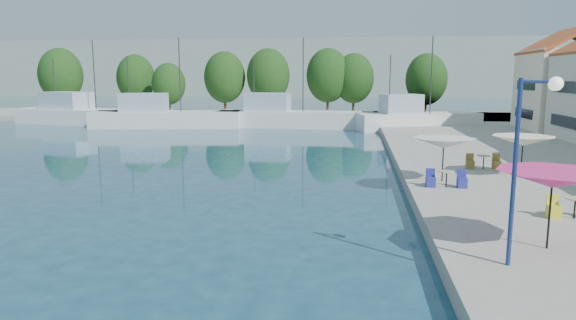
# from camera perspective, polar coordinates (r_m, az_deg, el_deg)

# --- Properties ---
(quay_far) EXTENTS (90.00, 16.00, 0.60)m
(quay_far) POSITION_cam_1_polar(r_m,az_deg,el_deg) (69.56, -2.01, 4.87)
(quay_far) COLOR gray
(quay_far) RESTS_ON ground
(hill_west) EXTENTS (180.00, 40.00, 16.00)m
(hill_west) POSITION_cam_1_polar(r_m,az_deg,el_deg) (164.86, -4.24, 10.07)
(hill_west) COLOR gray
(hill_west) RESTS_ON ground
(hill_east) EXTENTS (140.00, 40.00, 12.00)m
(hill_east) POSITION_cam_1_polar(r_m,az_deg,el_deg) (185.03, 19.16, 8.88)
(hill_east) COLOR gray
(hill_east) RESTS_ON ground
(building_06) EXTENTS (9.00, 8.80, 10.20)m
(building_06) POSITION_cam_1_polar(r_m,az_deg,el_deg) (56.25, 29.21, 7.97)
(building_06) COLOR #F7E5C5
(building_06) RESTS_ON quay_right
(trawler_01) EXTENTS (18.37, 8.98, 10.20)m
(trawler_01) POSITION_cam_1_polar(r_m,az_deg,el_deg) (66.25, -21.93, 4.65)
(trawler_01) COLOR white
(trawler_01) RESTS_ON ground
(trawler_02) EXTENTS (16.69, 6.69, 10.20)m
(trawler_02) POSITION_cam_1_polar(r_m,az_deg,el_deg) (59.04, -13.74, 4.57)
(trawler_02) COLOR silver
(trawler_02) RESTS_ON ground
(trawler_03) EXTENTS (16.19, 5.03, 10.20)m
(trawler_03) POSITION_cam_1_polar(r_m,az_deg,el_deg) (57.58, -0.32, 4.73)
(trawler_03) COLOR silver
(trawler_03) RESTS_ON ground
(trawler_04) EXTENTS (13.64, 7.71, 10.20)m
(trawler_04) POSITION_cam_1_polar(r_m,az_deg,el_deg) (56.05, 13.92, 4.33)
(trawler_04) COLOR silver
(trawler_04) RESTS_ON ground
(tree_01) EXTENTS (6.13, 6.13, 9.08)m
(tree_01) POSITION_cam_1_polar(r_m,az_deg,el_deg) (81.35, -23.94, 8.63)
(tree_01) COLOR #3F2B19
(tree_01) RESTS_ON quay_far
(tree_02) EXTENTS (5.59, 5.59, 8.27)m
(tree_02) POSITION_cam_1_polar(r_m,az_deg,el_deg) (80.08, -16.55, 8.71)
(tree_02) COLOR #3F2B19
(tree_02) RESTS_ON quay_far
(tree_03) EXTENTS (4.67, 4.67, 6.92)m
(tree_03) POSITION_cam_1_polar(r_m,az_deg,el_deg) (74.44, -13.12, 8.23)
(tree_03) COLOR #3F2B19
(tree_03) RESTS_ON quay_far
(tree_04) EXTENTS (5.75, 5.75, 8.52)m
(tree_04) POSITION_cam_1_polar(r_m,az_deg,el_deg) (73.33, -7.05, 9.11)
(tree_04) COLOR #3F2B19
(tree_04) RESTS_ON quay_far
(tree_05) EXTENTS (6.02, 6.02, 8.91)m
(tree_05) POSITION_cam_1_polar(r_m,az_deg,el_deg) (72.45, -2.20, 9.35)
(tree_05) COLOR #3F2B19
(tree_05) RESTS_ON quay_far
(tree_06) EXTENTS (6.05, 6.05, 8.95)m
(tree_06) POSITION_cam_1_polar(r_m,az_deg,el_deg) (72.81, 4.45, 9.35)
(tree_06) COLOR #3F2B19
(tree_06) RESTS_ON quay_far
(tree_07) EXTENTS (5.58, 5.58, 8.26)m
(tree_07) POSITION_cam_1_polar(r_m,az_deg,el_deg) (73.21, 7.33, 8.99)
(tree_07) COLOR #3F2B19
(tree_07) RESTS_ON quay_far
(tree_08) EXTENTS (5.46, 5.46, 8.08)m
(tree_08) POSITION_cam_1_polar(r_m,az_deg,el_deg) (70.90, 15.12, 8.65)
(tree_08) COLOR #3F2B19
(tree_08) RESTS_ON quay_far
(umbrella_pink) EXTENTS (3.22, 3.22, 2.34)m
(umbrella_pink) POSITION_cam_1_polar(r_m,az_deg,el_deg) (16.72, 27.32, -1.92)
(umbrella_pink) COLOR black
(umbrella_pink) RESTS_ON quay_right
(umbrella_white) EXTENTS (2.99, 2.99, 2.13)m
(umbrella_white) POSITION_cam_1_polar(r_m,az_deg,el_deg) (25.72, 16.92, 1.82)
(umbrella_white) COLOR black
(umbrella_white) RESTS_ON quay_right
(umbrella_cream) EXTENTS (3.09, 3.09, 2.07)m
(umbrella_cream) POSITION_cam_1_polar(r_m,az_deg,el_deg) (28.47, 24.66, 1.95)
(umbrella_cream) COLOR black
(umbrella_cream) RESTS_ON quay_right
(cafe_table_01) EXTENTS (1.82, 0.70, 0.76)m
(cafe_table_01) POSITION_cam_1_polar(r_m,az_deg,el_deg) (21.06, 29.23, -4.96)
(cafe_table_01) COLOR black
(cafe_table_01) RESTS_ON quay_right
(cafe_table_02) EXTENTS (1.82, 0.70, 0.76)m
(cafe_table_02) POSITION_cam_1_polar(r_m,az_deg,el_deg) (24.61, 17.18, -2.27)
(cafe_table_02) COLOR black
(cafe_table_02) RESTS_ON quay_right
(cafe_table_03) EXTENTS (1.82, 0.70, 0.76)m
(cafe_table_03) POSITION_cam_1_polar(r_m,az_deg,el_deg) (30.11, 20.88, -0.41)
(cafe_table_03) COLOR black
(cafe_table_03) RESTS_ON quay_right
(street_lamp) EXTENTS (1.02, 0.42, 5.03)m
(street_lamp) POSITION_cam_1_polar(r_m,az_deg,el_deg) (14.59, 25.34, 2.29)
(street_lamp) COLOR navy
(street_lamp) RESTS_ON quay_right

